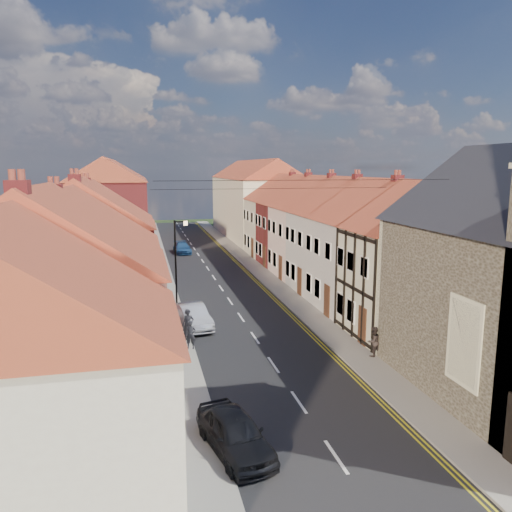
{
  "coord_description": "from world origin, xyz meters",
  "views": [
    {
      "loc": [
        -5.98,
        -12.08,
        9.44
      ],
      "look_at": [
        1.56,
        20.49,
        3.5
      ],
      "focal_mm": 35.0,
      "sensor_mm": 36.0,
      "label": 1
    }
  ],
  "objects_px": {
    "lamppost": "(177,260)",
    "pedestrian_left_b": "(188,325)",
    "pedestrian_right": "(374,341)",
    "car_far": "(182,248)",
    "pedestrian_left": "(191,335)",
    "car_near": "(235,433)",
    "car_mid": "(193,316)"
  },
  "relations": [
    {
      "from": "lamppost",
      "to": "pedestrian_left_b",
      "type": "bearing_deg",
      "value": -88.9
    },
    {
      "from": "pedestrian_right",
      "to": "pedestrian_left_b",
      "type": "bearing_deg",
      "value": -43.85
    },
    {
      "from": "car_far",
      "to": "pedestrian_left",
      "type": "bearing_deg",
      "value": -97.93
    },
    {
      "from": "lamppost",
      "to": "car_near",
      "type": "xyz_separation_m",
      "value": [
        0.61,
        -16.94,
        -2.84
      ]
    },
    {
      "from": "pedestrian_right",
      "to": "pedestrian_left_b",
      "type": "distance_m",
      "value": 9.85
    },
    {
      "from": "car_near",
      "to": "pedestrian_left",
      "type": "distance_m",
      "value": 9.8
    },
    {
      "from": "car_far",
      "to": "pedestrian_left",
      "type": "xyz_separation_m",
      "value": [
        -2.08,
        -30.35,
        0.28
      ]
    },
    {
      "from": "car_mid",
      "to": "car_far",
      "type": "distance_m",
      "value": 26.54
    },
    {
      "from": "car_far",
      "to": "pedestrian_left",
      "type": "distance_m",
      "value": 30.42
    },
    {
      "from": "pedestrian_left",
      "to": "pedestrian_left_b",
      "type": "xyz_separation_m",
      "value": [
        0.0,
        1.29,
        0.13
      ]
    },
    {
      "from": "pedestrian_right",
      "to": "lamppost",
      "type": "bearing_deg",
      "value": -66.25
    },
    {
      "from": "car_near",
      "to": "pedestrian_left_b",
      "type": "bearing_deg",
      "value": 80.07
    },
    {
      "from": "car_near",
      "to": "car_mid",
      "type": "xyz_separation_m",
      "value": [
        0.0,
        13.65,
        0.0
      ]
    },
    {
      "from": "car_mid",
      "to": "pedestrian_left_b",
      "type": "xyz_separation_m",
      "value": [
        -0.5,
        -2.57,
        0.3
      ]
    },
    {
      "from": "car_mid",
      "to": "car_far",
      "type": "bearing_deg",
      "value": 76.66
    },
    {
      "from": "car_far",
      "to": "car_mid",
      "type": "bearing_deg",
      "value": -97.42
    },
    {
      "from": "car_far",
      "to": "pedestrian_right",
      "type": "bearing_deg",
      "value": -82.66
    },
    {
      "from": "car_mid",
      "to": "pedestrian_left_b",
      "type": "relative_size",
      "value": 2.42
    },
    {
      "from": "car_near",
      "to": "pedestrian_right",
      "type": "height_order",
      "value": "pedestrian_right"
    },
    {
      "from": "car_mid",
      "to": "pedestrian_left",
      "type": "xyz_separation_m",
      "value": [
        -0.5,
        -3.86,
        0.17
      ]
    },
    {
      "from": "pedestrian_left_b",
      "to": "car_far",
      "type": "bearing_deg",
      "value": 87.45
    },
    {
      "from": "pedestrian_left",
      "to": "pedestrian_left_b",
      "type": "height_order",
      "value": "pedestrian_left_b"
    },
    {
      "from": "pedestrian_left_b",
      "to": "car_mid",
      "type": "bearing_deg",
      "value": 80.51
    },
    {
      "from": "lamppost",
      "to": "car_mid",
      "type": "distance_m",
      "value": 4.39
    },
    {
      "from": "pedestrian_left",
      "to": "pedestrian_right",
      "type": "xyz_separation_m",
      "value": [
        8.8,
        -3.12,
        0.02
      ]
    },
    {
      "from": "car_mid",
      "to": "pedestrian_right",
      "type": "height_order",
      "value": "pedestrian_right"
    },
    {
      "from": "pedestrian_left",
      "to": "car_near",
      "type": "bearing_deg",
      "value": -75.07
    },
    {
      "from": "car_mid",
      "to": "pedestrian_left_b",
      "type": "distance_m",
      "value": 2.63
    },
    {
      "from": "car_near",
      "to": "car_far",
      "type": "distance_m",
      "value": 40.17
    },
    {
      "from": "car_mid",
      "to": "pedestrian_left",
      "type": "relative_size",
      "value": 2.82
    },
    {
      "from": "lamppost",
      "to": "pedestrian_left_b",
      "type": "xyz_separation_m",
      "value": [
        0.11,
        -5.85,
        -2.54
      ]
    },
    {
      "from": "car_mid",
      "to": "pedestrian_left_b",
      "type": "bearing_deg",
      "value": -110.97
    }
  ]
}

